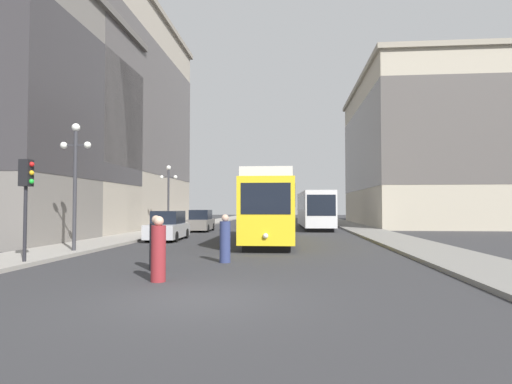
# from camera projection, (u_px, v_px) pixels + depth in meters

# --- Properties ---
(ground_plane) EXTENTS (200.00, 200.00, 0.00)m
(ground_plane) POSITION_uv_depth(u_px,v_px,m) (198.00, 299.00, 9.22)
(ground_plane) COLOR #303033
(sidewalk_left) EXTENTS (3.17, 120.00, 0.15)m
(sidewalk_left) POSITION_uv_depth(u_px,v_px,m) (203.00, 223.00, 49.76)
(sidewalk_left) COLOR gray
(sidewalk_left) RESTS_ON ground
(sidewalk_right) EXTENTS (3.17, 120.00, 0.15)m
(sidewalk_right) POSITION_uv_depth(u_px,v_px,m) (345.00, 224.00, 48.35)
(sidewalk_right) COLOR gray
(sidewalk_right) RESTS_ON ground
(streetcar) EXTENTS (2.69, 12.60, 3.89)m
(streetcar) POSITION_uv_depth(u_px,v_px,m) (271.00, 206.00, 24.32)
(streetcar) COLOR black
(streetcar) RESTS_ON ground
(transit_bus) EXTENTS (3.00, 12.05, 3.45)m
(transit_bus) POSITION_uv_depth(u_px,v_px,m) (314.00, 208.00, 38.96)
(transit_bus) COLOR black
(transit_bus) RESTS_ON ground
(parked_car_left_near) EXTENTS (1.98, 4.31, 1.82)m
(parked_car_left_near) POSITION_uv_depth(u_px,v_px,m) (201.00, 221.00, 34.99)
(parked_car_left_near) COLOR black
(parked_car_left_near) RESTS_ON ground
(parked_car_left_mid) EXTENTS (2.04, 4.84, 1.82)m
(parked_car_left_mid) POSITION_uv_depth(u_px,v_px,m) (168.00, 227.00, 25.71)
(parked_car_left_mid) COLOR black
(parked_car_left_mid) RESTS_ON ground
(pedestrian_crossing_near) EXTENTS (0.40, 0.40, 1.79)m
(pedestrian_crossing_near) POSITION_uv_depth(u_px,v_px,m) (225.00, 240.00, 15.32)
(pedestrian_crossing_near) COLOR navy
(pedestrian_crossing_near) RESTS_ON ground
(pedestrian_crossing_far) EXTENTS (0.40, 0.40, 1.79)m
(pedestrian_crossing_far) POSITION_uv_depth(u_px,v_px,m) (156.00, 245.00, 13.46)
(pedestrian_crossing_far) COLOR black
(pedestrian_crossing_far) RESTS_ON ground
(pedestrian_on_sidewalk) EXTENTS (0.41, 0.41, 1.81)m
(pedestrian_on_sidewalk) POSITION_uv_depth(u_px,v_px,m) (158.00, 251.00, 11.40)
(pedestrian_on_sidewalk) COLOR maroon
(pedestrian_on_sidewalk) RESTS_ON ground
(traffic_light_near_left) EXTENTS (0.47, 0.36, 3.60)m
(traffic_light_near_left) POSITION_uv_depth(u_px,v_px,m) (26.00, 183.00, 14.55)
(traffic_light_near_left) COLOR #232328
(traffic_light_near_left) RESTS_ON sidewalk_left
(lamp_post_left_near) EXTENTS (1.41, 0.36, 5.65)m
(lamp_post_left_near) POSITION_uv_depth(u_px,v_px,m) (75.00, 167.00, 18.28)
(lamp_post_left_near) COLOR #333338
(lamp_post_left_near) RESTS_ON sidewalk_left
(lamp_post_left_far) EXTENTS (1.41, 0.36, 5.18)m
(lamp_post_left_far) POSITION_uv_depth(u_px,v_px,m) (168.00, 188.00, 32.23)
(lamp_post_left_far) COLOR #333338
(lamp_post_left_far) RESTS_ON sidewalk_left
(building_left_corner) EXTENTS (15.11, 23.36, 20.55)m
(building_left_corner) POSITION_uv_depth(u_px,v_px,m) (85.00, 117.00, 38.85)
(building_left_corner) COLOR #A89E8E
(building_left_corner) RESTS_ON ground
(building_left_midblock) EXTENTS (13.55, 15.34, 15.47)m
(building_left_midblock) POSITION_uv_depth(u_px,v_px,m) (6.00, 117.00, 26.95)
(building_left_midblock) COLOR slate
(building_left_midblock) RESTS_ON ground
(building_right_corner) EXTENTS (14.08, 24.30, 16.54)m
(building_right_corner) POSITION_uv_depth(u_px,v_px,m) (418.00, 151.00, 47.31)
(building_right_corner) COLOR #B2A893
(building_right_corner) RESTS_ON ground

